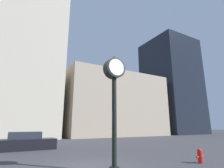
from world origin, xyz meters
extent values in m
plane|color=#38383D|center=(0.00, 0.00, 0.00)|extent=(200.00, 200.00, 0.00)
cube|color=#BCB29E|center=(-4.36, 24.00, 15.93)|extent=(15.01, 12.00, 31.86)
cube|color=gray|center=(14.79, 24.00, 6.11)|extent=(20.56, 12.00, 12.23)
cube|color=black|center=(33.12, 24.00, 12.42)|extent=(11.94, 12.00, 24.83)
cylinder|color=black|center=(0.58, -1.42, 0.17)|extent=(0.42, 0.42, 0.10)
cylinder|color=black|center=(0.58, -1.42, 2.12)|extent=(0.21, 0.21, 3.80)
cylinder|color=black|center=(0.58, -1.42, 4.50)|extent=(0.97, 0.44, 0.97)
cylinder|color=white|center=(0.58, -1.65, 4.50)|extent=(0.80, 0.02, 0.80)
cylinder|color=white|center=(0.58, -1.19, 4.50)|extent=(0.80, 0.02, 0.80)
sphere|color=black|center=(0.58, -1.42, 5.05)|extent=(0.12, 0.12, 0.12)
cube|color=black|center=(-2.07, 8.10, 0.43)|extent=(4.42, 1.87, 0.85)
cube|color=#232833|center=(-2.29, 8.09, 1.13)|extent=(2.45, 1.60, 0.57)
cylinder|color=red|center=(5.35, -2.05, 0.28)|extent=(0.25, 0.25, 0.55)
sphere|color=red|center=(5.35, -2.05, 0.60)|extent=(0.24, 0.24, 0.24)
cylinder|color=red|center=(5.14, -2.05, 0.31)|extent=(0.16, 0.09, 0.09)
cylinder|color=red|center=(5.55, -2.05, 0.31)|extent=(0.16, 0.09, 0.09)
camera|label=1|loc=(-3.36, -8.21, 1.84)|focal=28.00mm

